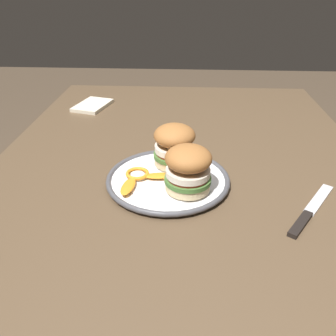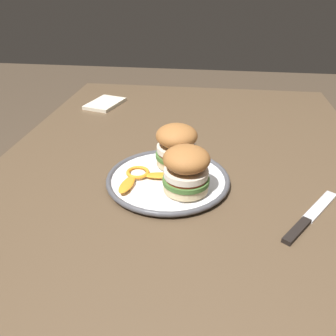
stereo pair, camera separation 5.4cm
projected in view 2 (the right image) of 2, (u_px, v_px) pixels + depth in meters
name	position (u px, v px, depth m)	size (l,w,h in m)	color
dining_table	(182.00, 203.00, 0.90)	(1.45, 0.98, 0.74)	brown
dinner_plate	(168.00, 179.00, 0.81)	(0.29, 0.29, 0.02)	white
sandwich_half_left	(177.00, 145.00, 0.84)	(0.12, 0.12, 0.10)	beige
sandwich_half_right	(186.00, 169.00, 0.74)	(0.10, 0.10, 0.10)	beige
orange_peel_curled	(138.00, 172.00, 0.82)	(0.08, 0.08, 0.01)	orange
orange_peel_strip_long	(127.00, 185.00, 0.77)	(0.08, 0.04, 0.01)	orange
orange_peel_strip_short	(160.00, 175.00, 0.81)	(0.03, 0.07, 0.01)	orange
table_knife	(308.00, 220.00, 0.69)	(0.19, 0.14, 0.01)	silver
folded_napkin	(105.00, 103.00, 1.28)	(0.15, 0.10, 0.01)	beige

